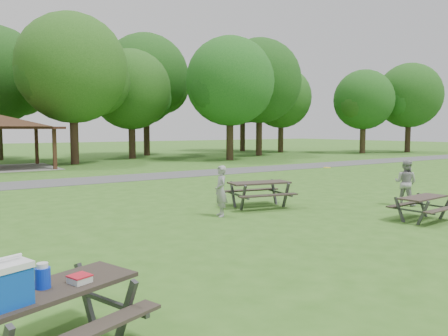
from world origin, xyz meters
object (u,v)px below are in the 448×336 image
Objects in this scene: picnic_table_middle at (259,188)px; frisbee_catcher at (406,183)px; picnic_table_near at (36,297)px; frisbee_thrower at (221,191)px.

picnic_table_middle is 1.49× the size of frisbee_catcher.
picnic_table_near is 1.53× the size of frisbee_thrower.
frisbee_catcher is (6.25, -2.00, 0.02)m from frisbee_thrower.
frisbee_thrower reaches higher than picnic_table_middle.
frisbee_catcher is at bearing 16.36° from picnic_table_near.
picnic_table_near is 8.47m from frisbee_thrower.
picnic_table_near reaches higher than picnic_table_middle.
picnic_table_near is at bearing -142.77° from picnic_table_middle.
frisbee_catcher reaches higher than frisbee_thrower.
frisbee_thrower reaches higher than picnic_table_near.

